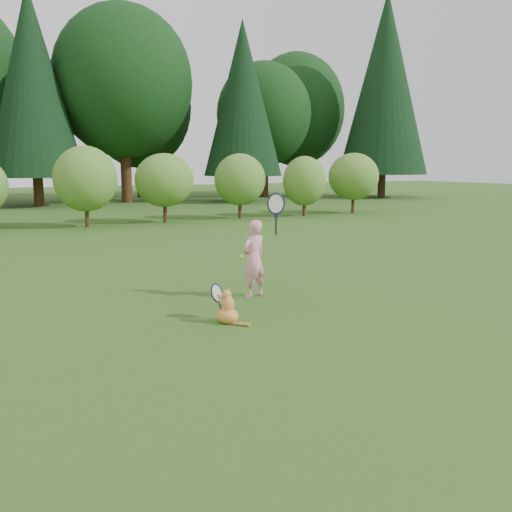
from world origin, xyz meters
TOP-DOWN VIEW (x-y plane):
  - ground at (0.00, 0.00)m, footprint 100.00×100.00m
  - shrub_row at (0.00, 13.00)m, footprint 28.00×3.00m
  - woodland_backdrop at (0.00, 23.00)m, footprint 48.00×10.00m
  - child at (0.23, 0.90)m, footprint 0.73×0.42m
  - cat at (-0.82, -0.29)m, footprint 0.40×0.70m
  - tennis_ball at (0.15, 1.26)m, footprint 0.07×0.07m

SIDE VIEW (x-z plane):
  - ground at x=0.00m, z-range 0.00..0.00m
  - cat at x=-0.82m, z-range -0.08..0.57m
  - tennis_ball at x=0.15m, z-range 0.59..0.66m
  - child at x=0.23m, z-range -0.29..1.62m
  - shrub_row at x=0.00m, z-range 0.00..2.80m
  - woodland_backdrop at x=0.00m, z-range 0.00..15.00m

